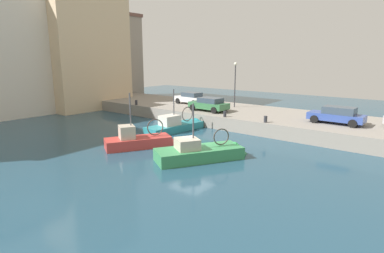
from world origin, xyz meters
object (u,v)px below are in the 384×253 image
at_px(fishing_boat_green, 204,158).
at_px(mooring_bollard_south, 266,119).
at_px(parked_car_green, 209,104).
at_px(parked_car_white, 191,98).
at_px(quay_streetlamp, 235,77).
at_px(mooring_bollard_mid, 225,114).
at_px(parked_car_blue, 337,115).
at_px(fishing_boat_teal, 178,129).
at_px(mooring_bollard_north, 136,103).
at_px(fishing_boat_red, 142,145).

height_order(fishing_boat_green, mooring_bollard_south, fishing_boat_green).
bearing_deg(parked_car_green, parked_car_white, 59.17).
bearing_deg(quay_streetlamp, mooring_bollard_south, -131.51).
height_order(mooring_bollard_mid, quay_streetlamp, quay_streetlamp).
relative_size(parked_car_blue, mooring_bollard_south, 7.78).
xyz_separation_m(parked_car_white, mooring_bollard_mid, (-4.52, -7.59, -0.43)).
relative_size(fishing_boat_green, mooring_bollard_mid, 11.77).
relative_size(parked_car_blue, parked_car_white, 1.08).
bearing_deg(parked_car_green, quay_streetlamp, -9.85).
bearing_deg(parked_car_green, fishing_boat_green, -146.00).
xyz_separation_m(mooring_bollard_mid, quay_streetlamp, (5.65, 2.38, 2.98)).
distance_m(fishing_boat_teal, mooring_bollard_north, 9.30).
distance_m(parked_car_white, mooring_bollard_south, 12.45).
distance_m(parked_car_white, mooring_bollard_mid, 8.85).
bearing_deg(mooring_bollard_mid, parked_car_blue, -70.22).
distance_m(fishing_boat_green, fishing_boat_red, 5.32).
distance_m(fishing_boat_green, fishing_boat_teal, 8.57).
bearing_deg(mooring_bollard_south, parked_car_white, 68.71).
relative_size(fishing_boat_teal, parked_car_green, 1.63).
bearing_deg(quay_streetlamp, fishing_boat_red, -177.31).
height_order(parked_car_blue, mooring_bollard_north, parked_car_blue).
height_order(fishing_boat_red, parked_car_blue, fishing_boat_red).
distance_m(fishing_boat_green, quay_streetlamp, 15.54).
height_order(mooring_bollard_south, mooring_bollard_mid, same).
relative_size(parked_car_blue, mooring_bollard_mid, 7.78).
bearing_deg(mooring_bollard_mid, quay_streetlamp, 22.88).
relative_size(fishing_boat_teal, fishing_boat_red, 1.18).
xyz_separation_m(parked_car_green, mooring_bollard_south, (-1.81, -7.05, -0.43)).
bearing_deg(fishing_boat_red, parked_car_green, 7.33).
height_order(mooring_bollard_mid, mooring_bollard_north, same).
bearing_deg(mooring_bollard_mid, parked_car_white, 59.25).
bearing_deg(fishing_boat_teal, parked_car_blue, -63.52).
height_order(fishing_boat_green, parked_car_blue, fishing_boat_green).
xyz_separation_m(parked_car_white, mooring_bollard_north, (-4.52, 4.41, -0.43)).
height_order(fishing_boat_teal, quay_streetlamp, quay_streetlamp).
relative_size(parked_car_white, mooring_bollard_north, 7.19).
relative_size(mooring_bollard_south, quay_streetlamp, 0.11).
xyz_separation_m(fishing_boat_red, quay_streetlamp, (14.23, 0.67, 4.32)).
bearing_deg(parked_car_blue, quay_streetlamp, 77.34).
bearing_deg(fishing_boat_teal, fishing_boat_green, -127.27).
bearing_deg(quay_streetlamp, fishing_boat_green, -156.43).
relative_size(fishing_boat_green, parked_car_green, 1.59).
bearing_deg(parked_car_green, fishing_boat_teal, 177.63).
bearing_deg(parked_car_blue, parked_car_white, 85.21).
xyz_separation_m(parked_car_green, quay_streetlamp, (3.84, -0.67, 2.55)).
relative_size(fishing_boat_teal, parked_car_blue, 1.55).
bearing_deg(fishing_boat_green, parked_car_green, 34.00).
distance_m(mooring_bollard_mid, mooring_bollard_north, 12.00).
height_order(fishing_boat_green, fishing_boat_red, fishing_boat_red).
xyz_separation_m(fishing_boat_red, parked_car_white, (13.10, 5.88, 1.77)).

